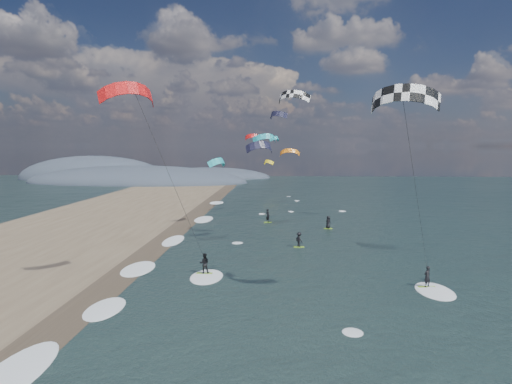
{
  "coord_description": "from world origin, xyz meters",
  "views": [
    {
      "loc": [
        0.69,
        -20.08,
        10.44
      ],
      "look_at": [
        -1.0,
        12.0,
        7.0
      ],
      "focal_mm": 30.0,
      "sensor_mm": 36.0,
      "label": 1
    }
  ],
  "objects": [
    {
      "name": "far_kitesurfers",
      "position": [
        3.24,
        30.59,
        0.84
      ],
      "size": [
        8.9,
        15.38,
        1.85
      ],
      "color": "#7EBA20",
      "rests_on": "ground"
    },
    {
      "name": "shoreline_surf",
      "position": [
        -10.8,
        14.75,
        0.0
      ],
      "size": [
        2.4,
        79.4,
        0.11
      ],
      "color": "white",
      "rests_on": "ground"
    },
    {
      "name": "coastal_hills",
      "position": [
        -44.84,
        107.86,
        0.0
      ],
      "size": [
        80.0,
        41.0,
        15.0
      ],
      "color": "#3D4756",
      "rests_on": "ground"
    },
    {
      "name": "bg_kite_field",
      "position": [
        -0.73,
        49.58,
        11.71
      ],
      "size": [
        12.67,
        58.16,
        10.02
      ],
      "color": "red",
      "rests_on": "ground"
    },
    {
      "name": "wet_sand_strip",
      "position": [
        -12.0,
        10.0,
        0.0
      ],
      "size": [
        3.0,
        240.0,
        0.0
      ],
      "primitive_type": "cube",
      "color": "#382D23",
      "rests_on": "ground"
    },
    {
      "name": "ground",
      "position": [
        0.0,
        0.0,
        0.0
      ],
      "size": [
        260.0,
        260.0,
        0.0
      ],
      "primitive_type": "plane",
      "color": "black",
      "rests_on": "ground"
    },
    {
      "name": "kitesurfer_near_a",
      "position": [
        8.66,
        6.52,
        10.67
      ],
      "size": [
        7.71,
        8.88,
        14.57
      ],
      "color": "#7EBA20",
      "rests_on": "ground"
    },
    {
      "name": "kitesurfer_near_b",
      "position": [
        -7.69,
        9.62,
        9.88
      ],
      "size": [
        7.02,
        9.11,
        15.17
      ],
      "color": "#7EBA20",
      "rests_on": "ground"
    }
  ]
}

